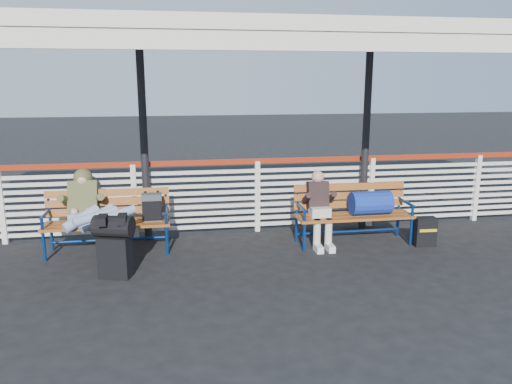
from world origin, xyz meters
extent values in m
plane|color=black|center=(0.00, 0.00, 0.00)|extent=(60.00, 60.00, 0.00)
cube|color=silver|center=(0.00, 1.90, 0.60)|extent=(12.00, 0.04, 1.04)
cube|color=#98250D|center=(0.00, 1.90, 1.20)|extent=(12.00, 0.06, 0.08)
cube|color=silver|center=(0.00, 0.90, 3.08)|extent=(12.60, 3.60, 0.16)
cube|color=silver|center=(0.00, -0.85, 2.95)|extent=(12.60, 0.06, 0.30)
cylinder|color=black|center=(-1.80, 1.75, 1.50)|extent=(0.12, 0.12, 3.00)
cylinder|color=black|center=(1.80, 1.75, 1.50)|extent=(0.12, 0.12, 3.00)
cube|color=black|center=(-2.15, 0.22, 0.27)|extent=(0.45, 0.35, 0.55)
cylinder|color=black|center=(-2.15, 0.22, 0.68)|extent=(0.56, 0.41, 0.28)
cube|color=#AB6621|center=(-2.35, 1.17, 0.45)|extent=(1.80, 0.50, 0.04)
cube|color=#AB6621|center=(-2.35, 1.43, 0.72)|extent=(1.80, 0.10, 0.40)
cylinder|color=navy|center=(-3.20, 0.97, 0.23)|extent=(0.04, 0.04, 0.45)
cylinder|color=navy|center=(-1.50, 0.97, 0.23)|extent=(0.04, 0.04, 0.45)
cylinder|color=navy|center=(-3.20, 1.44, 0.45)|extent=(0.04, 0.04, 0.90)
cylinder|color=navy|center=(-1.50, 1.44, 0.45)|extent=(0.04, 0.04, 0.90)
cube|color=#505458|center=(-1.70, 1.19, 0.67)|extent=(0.29, 0.18, 0.40)
cube|color=#AB6621|center=(1.36, 0.97, 0.45)|extent=(1.80, 0.50, 0.04)
cube|color=#AB6621|center=(1.36, 1.23, 0.72)|extent=(1.80, 0.10, 0.40)
cylinder|color=navy|center=(0.51, 0.77, 0.23)|extent=(0.04, 0.04, 0.45)
cylinder|color=navy|center=(2.21, 0.77, 0.23)|extent=(0.04, 0.04, 0.45)
cylinder|color=navy|center=(0.51, 1.24, 0.45)|extent=(0.04, 0.04, 0.90)
cylinder|color=navy|center=(2.21, 1.24, 0.45)|extent=(0.04, 0.04, 0.90)
cylinder|color=navy|center=(1.61, 0.97, 0.65)|extent=(0.62, 0.36, 0.36)
cube|color=#98ADCD|center=(-2.70, 1.22, 0.54)|extent=(0.36, 0.26, 0.18)
cube|color=#454A27|center=(-2.70, 1.42, 0.80)|extent=(0.42, 0.38, 0.53)
sphere|color=#454A27|center=(-2.70, 1.52, 1.08)|extent=(0.28, 0.28, 0.28)
sphere|color=tan|center=(-2.70, 1.48, 1.07)|extent=(0.21, 0.21, 0.21)
cube|color=black|center=(-2.27, 0.16, 0.79)|extent=(0.11, 0.27, 0.10)
cube|color=black|center=(-2.03, 0.16, 0.79)|extent=(0.11, 0.27, 0.10)
cube|color=beige|center=(0.81, 1.00, 0.53)|extent=(0.30, 0.24, 0.16)
cube|color=black|center=(0.81, 1.14, 0.78)|extent=(0.32, 0.23, 0.42)
sphere|color=tan|center=(0.81, 1.16, 1.05)|extent=(0.19, 0.19, 0.19)
cylinder|color=beige|center=(0.72, 0.82, 0.24)|extent=(0.11, 0.11, 0.46)
cylinder|color=beige|center=(0.90, 0.82, 0.24)|extent=(0.11, 0.11, 0.46)
cube|color=silver|center=(0.72, 0.72, 0.05)|extent=(0.10, 0.24, 0.10)
cube|color=silver|center=(0.90, 0.72, 0.05)|extent=(0.10, 0.24, 0.10)
cube|color=black|center=(2.41, 0.72, 0.23)|extent=(0.33, 0.20, 0.45)
cube|color=gold|center=(2.41, 0.62, 0.27)|extent=(0.27, 0.03, 0.04)
camera|label=1|loc=(-1.37, -6.09, 2.51)|focal=35.00mm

